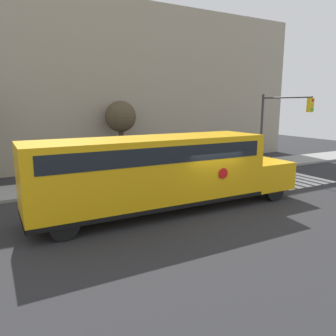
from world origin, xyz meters
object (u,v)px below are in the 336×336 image
traffic_light (277,120)px  tree_far_sidewalk (121,118)px  school_bus (161,170)px  stop_sign (242,147)px

traffic_light → tree_far_sidewalk: size_ratio=1.09×
school_bus → tree_far_sidewalk: size_ratio=2.55×
school_bus → traffic_light: (10.20, 3.48, 1.64)m
school_bus → tree_far_sidewalk: bearing=79.1°
stop_sign → tree_far_sidewalk: bearing=148.2°
stop_sign → traffic_light: size_ratio=0.49×
tree_far_sidewalk → traffic_light: bearing=-34.6°
tree_far_sidewalk → school_bus: bearing=-100.9°
stop_sign → traffic_light: bearing=-45.3°
stop_sign → tree_far_sidewalk: 8.34m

